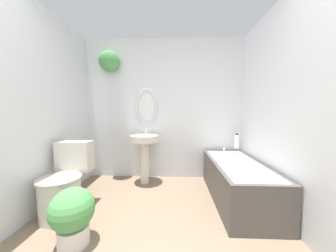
% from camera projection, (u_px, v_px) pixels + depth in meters
% --- Properties ---
extents(wall_back, '(2.80, 0.34, 2.40)m').
position_uv_depth(wall_back, '(159.00, 105.00, 2.94)').
color(wall_back, silver).
rests_on(wall_back, ground_plane).
extents(wall_left, '(0.06, 2.59, 2.40)m').
position_uv_depth(wall_left, '(25.00, 108.00, 1.75)').
color(wall_left, silver).
rests_on(wall_left, ground_plane).
extents(wall_right, '(0.06, 2.59, 2.40)m').
position_uv_depth(wall_right, '(296.00, 107.00, 1.63)').
color(wall_right, silver).
rests_on(wall_right, ground_plane).
extents(toilet, '(0.44, 0.61, 0.79)m').
position_uv_depth(toilet, '(65.00, 185.00, 1.92)').
color(toilet, beige).
rests_on(toilet, ground_plane).
extents(pedestal_sink, '(0.46, 0.46, 0.88)m').
position_uv_depth(pedestal_sink, '(144.00, 148.00, 2.72)').
color(pedestal_sink, beige).
rests_on(pedestal_sink, ground_plane).
extents(bathtub, '(0.62, 1.40, 0.58)m').
position_uv_depth(bathtub, '(237.00, 180.00, 2.21)').
color(bathtub, '#4C4742').
rests_on(bathtub, ground_plane).
extents(shampoo_bottle, '(0.08, 0.08, 0.24)m').
position_uv_depth(shampoo_bottle, '(237.00, 141.00, 2.71)').
color(shampoo_bottle, white).
rests_on(shampoo_bottle, bathtub).
extents(potted_plant, '(0.36, 0.36, 0.51)m').
position_uv_depth(potted_plant, '(73.00, 214.00, 1.44)').
color(potted_plant, silver).
rests_on(potted_plant, ground_plane).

